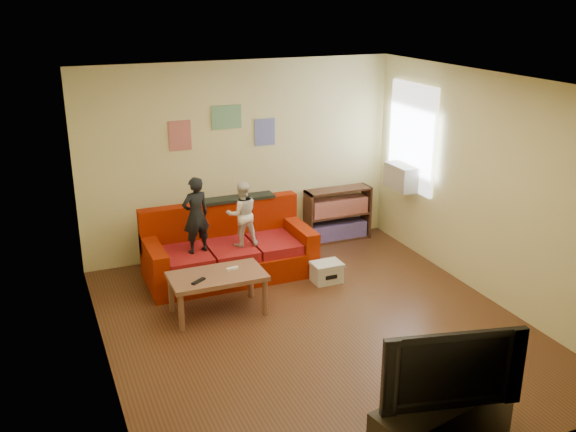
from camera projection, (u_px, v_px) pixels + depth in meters
name	position (u px, v px, depth m)	size (l,w,h in m)	color
room_shell	(317.00, 212.00, 6.76)	(4.52, 5.02, 2.72)	#58331D
sofa	(228.00, 251.00, 8.43)	(2.16, 0.99, 0.95)	#951D02
child_a	(196.00, 215.00, 7.91)	(0.36, 0.23, 0.98)	black
child_b	(242.00, 214.00, 8.15)	(0.41, 0.32, 0.85)	white
coffee_table	(217.00, 280.00, 7.36)	(1.09, 0.60, 0.49)	brown
remote	(199.00, 281.00, 7.14)	(0.19, 0.05, 0.02)	black
game_controller	(232.00, 269.00, 7.45)	(0.14, 0.04, 0.03)	white
bookshelf	(338.00, 217.00, 9.61)	(1.00, 0.30, 0.80)	#4A2C1E
window	(412.00, 137.00, 8.91)	(0.04, 1.08, 1.48)	white
ac_unit	(402.00, 177.00, 9.05)	(0.28, 0.55, 0.35)	#B7B2A3
artwork_left	(180.00, 136.00, 8.48)	(0.30, 0.01, 0.40)	#D87266
artwork_center	(226.00, 117.00, 8.65)	(0.42, 0.01, 0.32)	#72B27F
artwork_right	(265.00, 132.00, 8.94)	(0.30, 0.01, 0.38)	#727FCC
file_box	(327.00, 272.00, 8.26)	(0.38, 0.29, 0.26)	silver
tv_stand	(442.00, 424.00, 5.19)	(1.26, 0.42, 0.47)	black
television	(448.00, 363.00, 5.01)	(1.14, 0.15, 0.66)	black
tissue	(335.00, 264.00, 8.71)	(0.09, 0.09, 0.09)	silver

